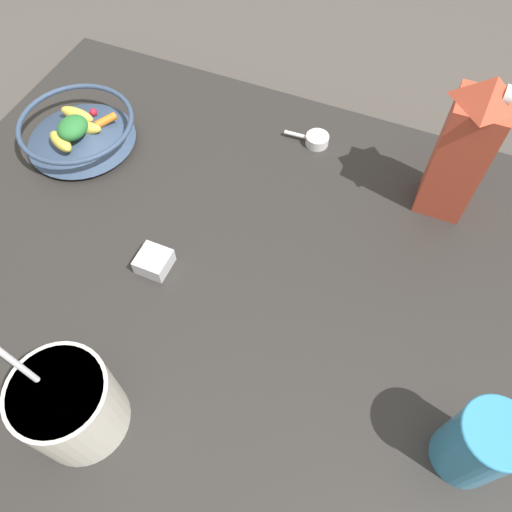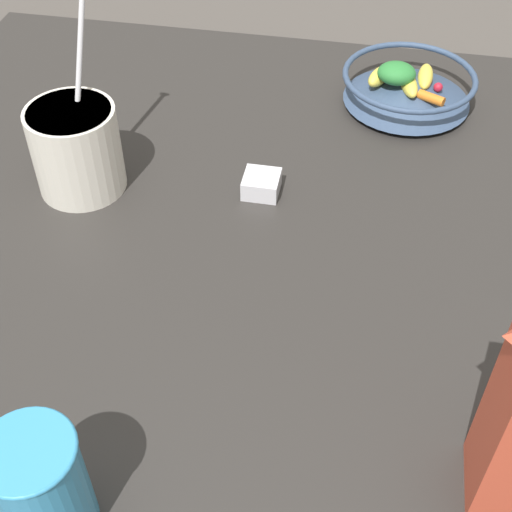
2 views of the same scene
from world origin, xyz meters
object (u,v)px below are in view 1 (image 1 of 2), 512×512
at_px(fruit_bowl, 78,130).
at_px(spice_jar, 154,262).
at_px(drinking_cup, 479,444).
at_px(yogurt_tub, 69,404).
at_px(milk_carton, 464,147).

bearing_deg(fruit_bowl, spice_jar, -125.78).
xyz_separation_m(fruit_bowl, drinking_cup, (-0.31, -0.82, 0.03)).
xyz_separation_m(fruit_bowl, yogurt_tub, (-0.47, -0.31, 0.04)).
bearing_deg(drinking_cup, fruit_bowl, 69.34).
bearing_deg(spice_jar, milk_carton, -51.63).
height_order(milk_carton, drinking_cup, milk_carton).
relative_size(milk_carton, yogurt_tub, 1.01).
bearing_deg(drinking_cup, spice_jar, 78.73).
distance_m(yogurt_tub, spice_jar, 0.27).
xyz_separation_m(fruit_bowl, milk_carton, (0.13, -0.70, 0.10)).
distance_m(milk_carton, drinking_cup, 0.46).
relative_size(fruit_bowl, milk_carton, 0.82).
bearing_deg(milk_carton, fruit_bowl, 100.60).
bearing_deg(spice_jar, drinking_cup, -101.27).
height_order(milk_carton, spice_jar, milk_carton).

